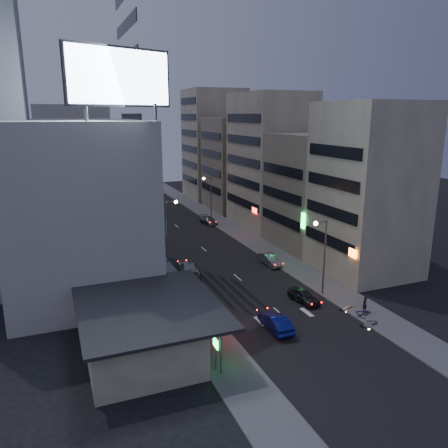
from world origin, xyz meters
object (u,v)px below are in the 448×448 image
parked_car_right_mid (270,259)px  scooter_black_b (365,306)px  parked_car_right_near (304,296)px  road_car_silver (189,268)px  scooter_black_a (377,316)px  scooter_silver_b (349,301)px  parked_car_left (154,237)px  scooter_blue (369,305)px  scooter_silver_a (374,315)px  parked_car_right_far (208,220)px  person (365,304)px  road_car_blue (275,322)px

parked_car_right_mid → scooter_black_b: parked_car_right_mid is taller
parked_car_right_near → road_car_silver: road_car_silver is taller
scooter_black_a → scooter_silver_b: (-0.34, 3.62, 0.04)m
parked_car_left → scooter_silver_b: bearing=108.6°
parked_car_right_mid → scooter_blue: (2.46, -15.78, 0.03)m
road_car_silver → scooter_silver_a: bearing=134.9°
scooter_black_a → scooter_silver_a: bearing=115.9°
parked_car_right_far → scooter_black_b: bearing=-95.0°
scooter_silver_b → scooter_black_b: bearing=179.5°
person → scooter_blue: size_ratio=0.80×
road_car_silver → scooter_silver_a: (11.94, -18.24, -0.06)m
parked_car_right_near → road_car_blue: (-5.48, -4.11, 0.07)m
parked_car_right_near → scooter_blue: size_ratio=2.00×
road_car_silver → person: person is taller
road_car_blue → scooter_black_b: 9.57m
parked_car_right_mid → parked_car_right_far: 22.88m
parked_car_left → scooter_blue: (13.66, -31.69, 0.04)m
parked_car_left → person: size_ratio=3.11×
road_car_blue → scooter_blue: (10.07, -0.24, -0.02)m
road_car_silver → scooter_black_b: 20.60m
parked_car_right_far → scooter_silver_b: (1.43, -36.96, 0.02)m
road_car_silver → scooter_silver_b: (12.03, -14.58, -0.12)m
parked_car_right_mid → scooter_blue: bearing=-83.3°
parked_car_right_near → parked_car_left: parked_car_left is taller
parked_car_right_mid → parked_car_right_far: (0.00, 22.88, -0.04)m
parked_car_right_near → parked_car_right_far: size_ratio=0.88×
parked_car_right_mid → parked_car_left: bearing=123.0°
parked_car_right_far → parked_car_right_near: bearing=-101.5°
parked_car_right_far → scooter_black_b: 38.76m
parked_car_right_near → parked_car_left: size_ratio=0.80×
parked_car_left → scooter_silver_a: size_ratio=2.45×
road_car_silver → person: size_ratio=3.46×
scooter_silver_a → scooter_black_b: 2.00m
parked_car_right_mid → scooter_silver_b: 14.16m
parked_car_left → road_car_blue: bearing=92.3°
road_car_blue → scooter_black_b: (9.57, -0.30, -0.00)m
person → parked_car_right_far: bearing=-102.8°
parked_car_right_far → road_car_blue: (-7.61, -38.41, 0.09)m
scooter_black_a → scooter_silver_b: bearing=26.8°
scooter_black_a → scooter_black_b: scooter_black_b is taller
scooter_black_a → parked_car_left: bearing=42.5°
parked_car_right_near → scooter_silver_a: size_ratio=1.97×
parked_car_left → scooter_black_a: (12.98, -33.62, -0.06)m
scooter_black_a → scooter_black_b: bearing=15.8°
scooter_silver_b → parked_car_right_near: bearing=36.1°
parked_car_right_near → parked_car_right_far: bearing=78.6°
parked_car_right_near → person: bearing=-53.6°
parked_car_right_near → parked_car_right_far: (2.13, 34.31, -0.02)m
parked_car_right_near → scooter_blue: (4.59, -4.35, 0.05)m
person → scooter_black_a: size_ratio=0.95×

